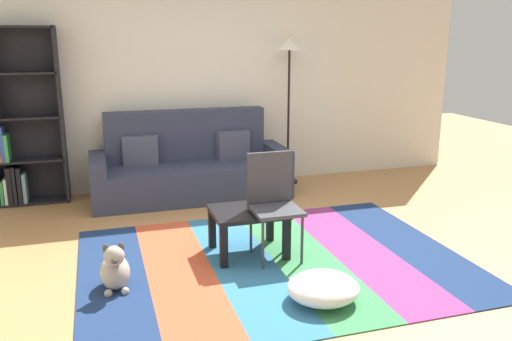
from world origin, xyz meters
name	(u,v)px	position (x,y,z in m)	size (l,w,h in m)	color
ground_plane	(276,259)	(0.00, 0.00, 0.00)	(14.00, 14.00, 0.00)	#B27F4C
back_wall	(209,77)	(0.00, 2.55, 1.35)	(6.80, 0.10, 2.70)	silver
rug	(274,262)	(-0.03, -0.06, 0.01)	(3.17, 2.40, 0.01)	navy
couch	(190,169)	(-0.37, 2.02, 0.34)	(2.26, 0.80, 1.00)	#2D3347
bookshelf	(10,127)	(-2.30, 2.31, 0.88)	(0.90, 0.28, 1.96)	black
coffee_table	(248,218)	(-0.19, 0.17, 0.33)	(0.62, 0.52, 0.40)	black
pouf	(323,288)	(0.08, -0.81, 0.11)	(0.52, 0.49, 0.20)	white
dog	(115,270)	(-1.33, -0.17, 0.16)	(0.22, 0.35, 0.40)	#9E998E
standing_lamp	(289,63)	(0.94, 2.25, 1.52)	(0.32, 0.32, 1.82)	black
tv_remote	(261,209)	(-0.09, 0.13, 0.42)	(0.04, 0.15, 0.02)	black
folding_chair	(273,196)	(0.00, 0.09, 0.53)	(0.40, 0.40, 0.90)	#38383D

